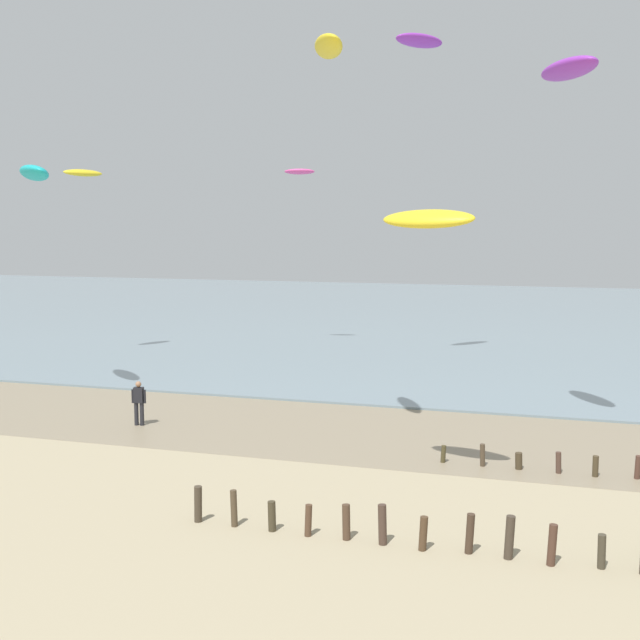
{
  "coord_description": "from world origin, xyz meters",
  "views": [
    {
      "loc": [
        5.25,
        -6.73,
        7.61
      ],
      "look_at": [
        -0.39,
        11.66,
        5.35
      ],
      "focal_mm": 45.56,
      "sensor_mm": 36.0,
      "label": 1
    }
  ],
  "objects_px": {
    "kite_aloft_0": "(300,172)",
    "kite_aloft_2": "(419,41)",
    "person_mid_beach": "(139,402)",
    "kite_aloft_4": "(569,69)",
    "kite_aloft_1": "(428,219)",
    "kite_aloft_9": "(328,47)",
    "kite_aloft_13": "(83,173)",
    "kite_aloft_3": "(34,173)"
  },
  "relations": [
    {
      "from": "kite_aloft_9",
      "to": "kite_aloft_1",
      "type": "bearing_deg",
      "value": 23.49
    },
    {
      "from": "kite_aloft_13",
      "to": "kite_aloft_0",
      "type": "bearing_deg",
      "value": -28.77
    },
    {
      "from": "kite_aloft_4",
      "to": "kite_aloft_13",
      "type": "bearing_deg",
      "value": -140.41
    },
    {
      "from": "kite_aloft_2",
      "to": "kite_aloft_9",
      "type": "bearing_deg",
      "value": -140.39
    },
    {
      "from": "person_mid_beach",
      "to": "kite_aloft_9",
      "type": "distance_m",
      "value": 14.71
    },
    {
      "from": "kite_aloft_3",
      "to": "kite_aloft_13",
      "type": "relative_size",
      "value": 1.44
    },
    {
      "from": "kite_aloft_2",
      "to": "kite_aloft_13",
      "type": "distance_m",
      "value": 19.86
    },
    {
      "from": "kite_aloft_2",
      "to": "kite_aloft_13",
      "type": "bearing_deg",
      "value": 136.16
    },
    {
      "from": "kite_aloft_0",
      "to": "kite_aloft_4",
      "type": "distance_m",
      "value": 23.76
    },
    {
      "from": "kite_aloft_4",
      "to": "kite_aloft_9",
      "type": "relative_size",
      "value": 1.25
    },
    {
      "from": "kite_aloft_4",
      "to": "kite_aloft_9",
      "type": "height_order",
      "value": "kite_aloft_9"
    },
    {
      "from": "kite_aloft_4",
      "to": "kite_aloft_9",
      "type": "bearing_deg",
      "value": -91.97
    },
    {
      "from": "kite_aloft_2",
      "to": "kite_aloft_4",
      "type": "xyz_separation_m",
      "value": [
        7.48,
        -12.94,
        -4.12
      ]
    },
    {
      "from": "kite_aloft_2",
      "to": "kite_aloft_3",
      "type": "xyz_separation_m",
      "value": [
        -14.52,
        -12.22,
        -7.16
      ]
    },
    {
      "from": "kite_aloft_2",
      "to": "kite_aloft_3",
      "type": "height_order",
      "value": "kite_aloft_2"
    },
    {
      "from": "kite_aloft_2",
      "to": "kite_aloft_3",
      "type": "relative_size",
      "value": 0.88
    },
    {
      "from": "kite_aloft_1",
      "to": "kite_aloft_3",
      "type": "distance_m",
      "value": 20.12
    },
    {
      "from": "kite_aloft_4",
      "to": "kite_aloft_13",
      "type": "xyz_separation_m",
      "value": [
        -26.13,
        10.76,
        -2.36
      ]
    },
    {
      "from": "kite_aloft_0",
      "to": "kite_aloft_1",
      "type": "height_order",
      "value": "kite_aloft_0"
    },
    {
      "from": "kite_aloft_9",
      "to": "kite_aloft_13",
      "type": "xyz_separation_m",
      "value": [
        -18.68,
        14.41,
        -2.82
      ]
    },
    {
      "from": "kite_aloft_1",
      "to": "kite_aloft_3",
      "type": "bearing_deg",
      "value": 172.67
    },
    {
      "from": "kite_aloft_3",
      "to": "kite_aloft_4",
      "type": "xyz_separation_m",
      "value": [
        22.01,
        -0.72,
        3.04
      ]
    },
    {
      "from": "kite_aloft_1",
      "to": "kite_aloft_13",
      "type": "relative_size",
      "value": 1.16
    },
    {
      "from": "kite_aloft_3",
      "to": "kite_aloft_2",
      "type": "bearing_deg",
      "value": -96.93
    },
    {
      "from": "kite_aloft_9",
      "to": "person_mid_beach",
      "type": "bearing_deg",
      "value": -122.52
    },
    {
      "from": "kite_aloft_2",
      "to": "kite_aloft_3",
      "type": "bearing_deg",
      "value": 169.58
    },
    {
      "from": "kite_aloft_0",
      "to": "kite_aloft_13",
      "type": "xyz_separation_m",
      "value": [
        -10.52,
        -7.03,
        -0.31
      ]
    },
    {
      "from": "person_mid_beach",
      "to": "kite_aloft_4",
      "type": "height_order",
      "value": "kite_aloft_4"
    },
    {
      "from": "person_mid_beach",
      "to": "kite_aloft_2",
      "type": "height_order",
      "value": "kite_aloft_2"
    },
    {
      "from": "kite_aloft_2",
      "to": "kite_aloft_4",
      "type": "bearing_deg",
      "value": -110.45
    },
    {
      "from": "kite_aloft_0",
      "to": "kite_aloft_2",
      "type": "bearing_deg",
      "value": 135.48
    },
    {
      "from": "kite_aloft_3",
      "to": "kite_aloft_9",
      "type": "height_order",
      "value": "kite_aloft_9"
    },
    {
      "from": "kite_aloft_1",
      "to": "kite_aloft_2",
      "type": "distance_m",
      "value": 22.35
    },
    {
      "from": "kite_aloft_1",
      "to": "kite_aloft_9",
      "type": "xyz_separation_m",
      "value": [
        -3.9,
        3.4,
        5.57
      ]
    },
    {
      "from": "kite_aloft_1",
      "to": "kite_aloft_13",
      "type": "distance_m",
      "value": 28.88
    },
    {
      "from": "kite_aloft_0",
      "to": "kite_aloft_9",
      "type": "relative_size",
      "value": 0.67
    },
    {
      "from": "kite_aloft_9",
      "to": "kite_aloft_3",
      "type": "bearing_deg",
      "value": -132.12
    },
    {
      "from": "person_mid_beach",
      "to": "kite_aloft_2",
      "type": "xyz_separation_m",
      "value": [
        7.77,
        15.61,
        16.08
      ]
    },
    {
      "from": "kite_aloft_2",
      "to": "kite_aloft_9",
      "type": "distance_m",
      "value": 16.98
    },
    {
      "from": "kite_aloft_13",
      "to": "kite_aloft_3",
      "type": "bearing_deg",
      "value": -130.18
    },
    {
      "from": "kite_aloft_9",
      "to": "kite_aloft_13",
      "type": "relative_size",
      "value": 1.16
    },
    {
      "from": "kite_aloft_0",
      "to": "kite_aloft_3",
      "type": "distance_m",
      "value": 18.26
    }
  ]
}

